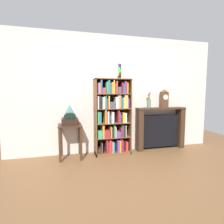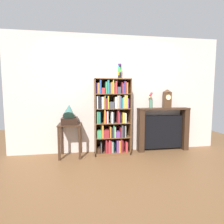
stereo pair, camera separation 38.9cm
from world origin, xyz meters
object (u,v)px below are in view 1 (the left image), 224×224
at_px(mantel_clock, 164,98).
at_px(bookshelf, 112,118).
at_px(flower_vase, 149,101).
at_px(gramophone, 70,116).
at_px(side_table_left, 70,134).
at_px(cup_stack, 119,71).
at_px(fireplace_mantel, 160,128).

bearing_deg(mantel_clock, bookshelf, -177.14).
xyz_separation_m(mantel_clock, flower_vase, (-0.39, 0.00, -0.06)).
xyz_separation_m(gramophone, mantel_clock, (2.18, 0.16, 0.33)).
distance_m(side_table_left, gramophone, 0.38).
bearing_deg(mantel_clock, cup_stack, -179.17).
bearing_deg(mantel_clock, gramophone, -175.93).
distance_m(mantel_clock, flower_vase, 0.39).
xyz_separation_m(side_table_left, mantel_clock, (2.18, 0.10, 0.71)).
bearing_deg(gramophone, cup_stack, 7.41).
height_order(fireplace_mantel, flower_vase, flower_vase).
relative_size(fireplace_mantel, mantel_clock, 2.82).
relative_size(cup_stack, side_table_left, 0.47).
relative_size(cup_stack, mantel_clock, 0.77).
distance_m(cup_stack, mantel_clock, 1.26).
distance_m(side_table_left, fireplace_mantel, 2.11).
xyz_separation_m(side_table_left, flower_vase, (1.79, 0.10, 0.64)).
height_order(cup_stack, gramophone, cup_stack).
bearing_deg(flower_vase, cup_stack, -178.55).
xyz_separation_m(bookshelf, flower_vase, (0.90, 0.07, 0.34)).
distance_m(bookshelf, cup_stack, 1.01).
distance_m(fireplace_mantel, mantel_clock, 0.72).
height_order(gramophone, flower_vase, flower_vase).
height_order(cup_stack, mantel_clock, cup_stack).
bearing_deg(flower_vase, bookshelf, -175.77).
bearing_deg(bookshelf, gramophone, -174.19).
height_order(cup_stack, fireplace_mantel, cup_stack).
distance_m(gramophone, fireplace_mantel, 2.15).
bearing_deg(gramophone, side_table_left, 90.00).
bearing_deg(flower_vase, mantel_clock, -0.32).
relative_size(gramophone, flower_vase, 1.35).
relative_size(bookshelf, flower_vase, 4.54).
bearing_deg(flower_vase, gramophone, -174.99).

